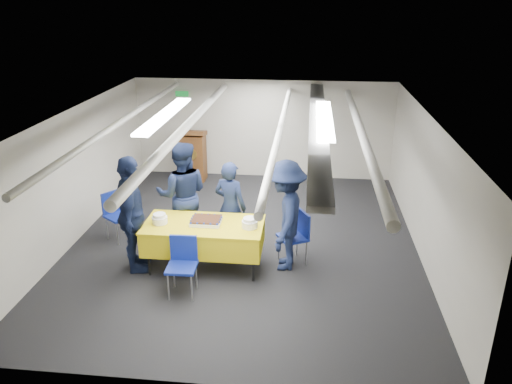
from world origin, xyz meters
TOP-DOWN VIEW (x-y plane):
  - ground at (0.00, 0.00)m, footprint 7.00×7.00m
  - room_shell at (0.09, 0.41)m, footprint 6.00×7.00m
  - serving_table at (-0.52, -0.92)m, footprint 1.87×0.92m
  - sheet_cake at (-0.49, -0.89)m, footprint 0.48×0.37m
  - plate_stack_left at (-1.21, -0.97)m, footprint 0.24×0.24m
  - plate_stack_right at (0.21, -0.97)m, footprint 0.25×0.25m
  - podium at (-1.60, 3.05)m, footprint 0.62×0.53m
  - chair_near at (-0.69, -1.65)m, footprint 0.43×0.43m
  - chair_right at (0.94, -0.58)m, footprint 0.57×0.57m
  - chair_left at (-2.30, -0.06)m, footprint 0.59×0.59m
  - sailor_a at (-0.20, -0.27)m, footprint 0.68×0.56m
  - sailor_b at (-1.04, -0.16)m, footprint 1.01×0.84m
  - sailor_c at (-1.61, -1.10)m, footprint 0.76×1.19m
  - sailor_d at (0.75, -0.76)m, footprint 0.73×1.19m

SIDE VIEW (x-z plane):
  - ground at x=0.00m, z-range 0.00..0.00m
  - chair_near at x=-0.69m, z-range 0.10..0.97m
  - chair_right at x=0.94m, z-range 0.10..0.97m
  - chair_left at x=-2.30m, z-range 0.10..0.97m
  - serving_table at x=-0.52m, z-range 0.17..0.94m
  - podium at x=-1.60m, z-range -0.01..1.24m
  - sailor_a at x=-0.20m, z-range 0.00..1.59m
  - sheet_cake at x=-0.49m, z-range 0.77..0.85m
  - plate_stack_left at x=-1.21m, z-range 0.76..0.92m
  - plate_stack_right at x=0.21m, z-range 0.76..0.92m
  - sailor_d at x=0.75m, z-range 0.00..1.79m
  - sailor_b at x=-1.04m, z-range 0.00..1.86m
  - sailor_c at x=-1.61m, z-range 0.00..1.89m
  - room_shell at x=0.09m, z-range 0.66..2.96m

